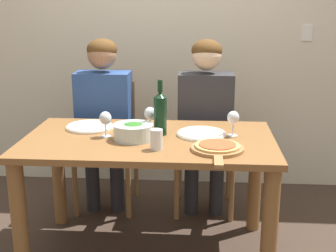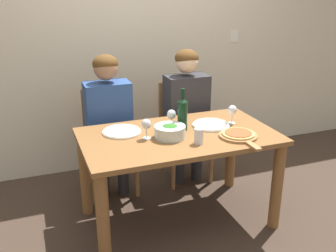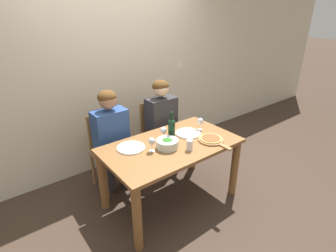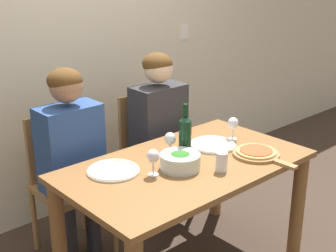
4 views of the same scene
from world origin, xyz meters
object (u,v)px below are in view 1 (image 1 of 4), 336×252
object	(u,v)px
dinner_plate_left	(90,127)
wine_glass_right	(233,119)
broccoli_bowl	(133,131)
wine_glass_left	(105,119)
wine_bottle	(160,112)
dinner_plate_right	(201,134)
person_woman	(103,109)
chair_left	(108,139)
pizza_on_board	(217,148)
water_tumbler	(156,139)
wine_glass_centre	(150,115)
chair_right	(205,141)
person_man	(206,111)

from	to	relation	value
dinner_plate_left	wine_glass_right	world-z (taller)	wine_glass_right
broccoli_bowl	dinner_plate_left	distance (m)	0.37
dinner_plate_left	wine_glass_left	distance (m)	0.24
wine_bottle	wine_glass_left	world-z (taller)	wine_bottle
dinner_plate_right	person_woman	bearing A→B (deg)	142.44
chair_left	pizza_on_board	xyz separation A→B (m)	(0.78, -0.92, 0.24)
wine_glass_right	dinner_plate_left	bearing A→B (deg)	172.74
water_tumbler	wine_glass_left	bearing A→B (deg)	145.92
pizza_on_board	wine_glass_left	distance (m)	0.68
wine_glass_right	broccoli_bowl	bearing A→B (deg)	-169.56
person_woman	wine_glass_centre	bearing A→B (deg)	-51.02
wine_bottle	dinner_plate_left	world-z (taller)	wine_bottle
dinner_plate_right	water_tumbler	world-z (taller)	water_tumbler
chair_right	person_woman	bearing A→B (deg)	-171.42
wine_glass_right	wine_glass_centre	distance (m)	0.49
dinner_plate_left	wine_glass_centre	world-z (taller)	wine_glass_centre
pizza_on_board	wine_glass_right	xyz separation A→B (m)	(0.10, 0.28, 0.09)
person_woman	dinner_plate_left	world-z (taller)	person_woman
chair_left	person_woman	xyz separation A→B (m)	(0.00, -0.11, 0.25)
wine_bottle	pizza_on_board	xyz separation A→B (m)	(0.33, -0.28, -0.12)
wine_bottle	water_tumbler	xyz separation A→B (m)	(0.01, -0.28, -0.08)
chair_left	wine_bottle	world-z (taller)	wine_bottle
wine_bottle	pizza_on_board	size ratio (longest dim) A/B	0.78
wine_bottle	wine_glass_right	distance (m)	0.42
wine_bottle	person_woman	bearing A→B (deg)	130.21
person_man	wine_glass_left	xyz separation A→B (m)	(-0.58, -0.60, 0.08)
chair_left	wine_bottle	bearing A→B (deg)	-54.92
wine_glass_left	dinner_plate_left	bearing A→B (deg)	127.88
chair_right	wine_bottle	size ratio (longest dim) A/B	2.81
chair_left	broccoli_bowl	distance (m)	0.86
chair_left	wine_bottle	size ratio (longest dim) A/B	2.81
person_woman	wine_glass_right	xyz separation A→B (m)	(0.87, -0.54, 0.08)
dinner_plate_left	person_man	bearing A→B (deg)	30.91
dinner_plate_right	wine_bottle	bearing A→B (deg)	-179.98
dinner_plate_left	water_tumbler	world-z (taller)	water_tumbler
person_woman	person_man	world-z (taller)	same
chair_right	wine_glass_centre	distance (m)	0.75
wine_bottle	wine_glass_right	size ratio (longest dim) A/B	2.15
wine_bottle	dinner_plate_left	size ratio (longest dim) A/B	1.12
pizza_on_board	wine_glass_left	bearing A→B (deg)	161.62
chair_left	dinner_plate_left	bearing A→B (deg)	-89.62
person_woman	dinner_plate_right	xyz separation A→B (m)	(0.69, -0.53, -0.01)
wine_glass_left	wine_glass_centre	distance (m)	0.28
dinner_plate_left	pizza_on_board	bearing A→B (deg)	-26.63
person_man	water_tumbler	world-z (taller)	person_man
chair_right	wine_bottle	distance (m)	0.78
chair_left	wine_glass_centre	xyz separation A→B (m)	(0.38, -0.58, 0.33)
wine_bottle	water_tumbler	world-z (taller)	wine_bottle
wine_bottle	wine_glass_centre	bearing A→B (deg)	138.75
person_woman	wine_glass_centre	distance (m)	0.62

